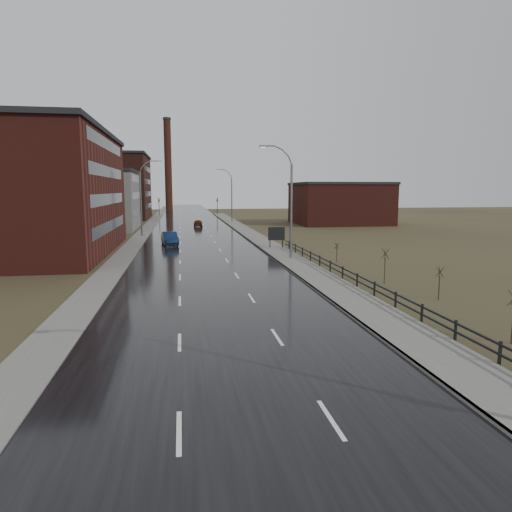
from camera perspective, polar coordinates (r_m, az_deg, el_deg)
name	(u,v)px	position (r m, az deg, el deg)	size (l,w,h in m)	color
road	(196,237)	(68.95, -7.55, 2.39)	(14.00, 300.00, 0.06)	black
sidewalk_right	(291,260)	(45.39, 4.41, -0.54)	(3.20, 180.00, 0.18)	#595651
curb_right	(276,261)	(45.06, 2.53, -0.59)	(0.16, 180.00, 0.18)	slate
sidewalk_left	(140,238)	(69.19, -14.36, 2.25)	(2.40, 260.00, 0.12)	#595651
warehouse_near	(4,192)	(56.80, -29.00, 6.99)	(22.44, 28.56, 13.50)	#471914
warehouse_mid	(91,200)	(88.03, -19.87, 6.65)	(16.32, 20.40, 10.50)	slate
warehouse_far	(93,187)	(118.42, -19.70, 8.17)	(26.52, 24.48, 15.50)	#331611
building_right	(340,203)	(96.22, 10.42, 6.51)	(18.36, 16.32, 8.50)	#471914
smokestack	(168,164)	(158.83, -10.94, 11.21)	(2.70, 2.70, 30.70)	#331611
streetlight_right_mid	(288,202)	(45.82, 4.07, 6.77)	(3.36, 0.28, 11.35)	slate
streetlight_left	(143,198)	(70.79, -13.98, 7.08)	(3.36, 0.28, 11.35)	slate
streetlight_right_far	(230,195)	(99.14, -3.22, 7.59)	(3.36, 0.28, 11.35)	slate
guardrail	(379,290)	(30.26, 15.12, -4.07)	(0.10, 53.05, 1.10)	black
shrub_d	(439,283)	(31.56, 21.95, -3.09)	(0.51, 0.54, 2.15)	#382D23
shrub_e	(385,265)	(35.65, 15.82, -1.08)	(0.63, 0.67, 2.68)	#382D23
shrub_f	(337,252)	(45.14, 10.06, 0.49)	(0.46, 0.48, 1.90)	#382D23
billboard	(276,234)	(54.52, 2.57, 2.72)	(2.02, 0.17, 2.63)	black
traffic_light_left	(159,199)	(128.72, -12.05, 7.03)	(0.58, 2.73, 5.30)	black
traffic_light_right	(217,198)	(128.98, -4.88, 7.19)	(0.58, 2.73, 5.30)	black
car_near	(170,239)	(59.14, -10.73, 2.12)	(1.75, 5.02, 1.66)	#0C1D3E
car_far	(198,223)	(87.35, -7.25, 4.07)	(1.64, 4.08, 1.39)	#461B0B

